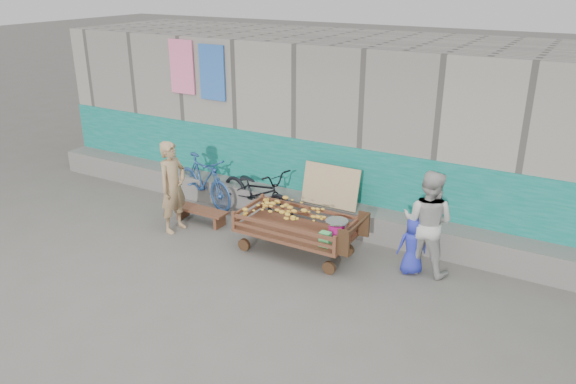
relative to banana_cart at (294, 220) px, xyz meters
The scene contains 9 objects.
ground 1.34m from the banana_cart, 98.35° to the right, with size 80.00×80.00×0.00m, color #5C5A53.
building_wall 3.00m from the banana_cart, 93.54° to the left, with size 12.00×3.50×3.00m.
banana_cart is the anchor object (origin of this frame).
bench 2.01m from the banana_cart, behind, with size 1.01×0.30×0.25m.
vendor_man 2.18m from the banana_cart, behind, with size 0.57×0.37×1.56m, color tan.
woman 2.00m from the banana_cart, 13.42° to the left, with size 0.76×0.59×1.56m, color beige.
child 1.82m from the banana_cart, ahead, with size 0.43×0.28×0.87m, color #2730B5.
bicycle_dark 1.48m from the banana_cart, 144.81° to the left, with size 0.64×1.84×0.97m, color black.
bicycle_blue 2.54m from the banana_cart, 160.37° to the left, with size 0.45×1.61×0.97m, color #2A5292.
Camera 1 is at (4.01, -5.65, 4.11)m, focal length 35.00 mm.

